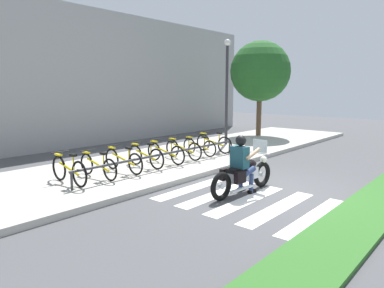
# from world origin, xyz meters

# --- Properties ---
(ground_plane) EXTENTS (48.00, 48.00, 0.00)m
(ground_plane) POSITION_xyz_m (0.00, 0.00, 0.00)
(ground_plane) COLOR #4C4C4F
(grass_median) EXTENTS (24.00, 1.10, 0.08)m
(grass_median) POSITION_xyz_m (0.00, -2.33, 0.04)
(grass_median) COLOR #336B28
(grass_median) RESTS_ON ground
(sidewalk) EXTENTS (24.00, 4.40, 0.15)m
(sidewalk) POSITION_xyz_m (0.00, 4.29, 0.07)
(sidewalk) COLOR #B7B2A8
(sidewalk) RESTS_ON ground
(crosswalk_stripe_0) EXTENTS (2.80, 0.40, 0.01)m
(crosswalk_stripe_0) POSITION_xyz_m (-1.04, -1.60, 0.00)
(crosswalk_stripe_0) COLOR white
(crosswalk_stripe_0) RESTS_ON ground
(crosswalk_stripe_1) EXTENTS (2.80, 0.40, 0.01)m
(crosswalk_stripe_1) POSITION_xyz_m (-1.04, -0.80, 0.00)
(crosswalk_stripe_1) COLOR white
(crosswalk_stripe_1) RESTS_ON ground
(crosswalk_stripe_2) EXTENTS (2.80, 0.40, 0.01)m
(crosswalk_stripe_2) POSITION_xyz_m (-1.04, 0.00, 0.00)
(crosswalk_stripe_2) COLOR white
(crosswalk_stripe_2) RESTS_ON ground
(crosswalk_stripe_3) EXTENTS (2.80, 0.40, 0.01)m
(crosswalk_stripe_3) POSITION_xyz_m (-1.04, 0.80, 0.00)
(crosswalk_stripe_3) COLOR white
(crosswalk_stripe_3) RESTS_ON ground
(crosswalk_stripe_4) EXTENTS (2.80, 0.40, 0.01)m
(crosswalk_stripe_4) POSITION_xyz_m (-1.04, 1.60, 0.00)
(crosswalk_stripe_4) COLOR white
(crosswalk_stripe_4) RESTS_ON ground
(motorcycle) EXTENTS (2.30, 0.68, 1.26)m
(motorcycle) POSITION_xyz_m (-0.62, 0.38, 0.47)
(motorcycle) COLOR black
(motorcycle) RESTS_ON ground
(rider) EXTENTS (0.65, 0.57, 1.45)m
(rider) POSITION_xyz_m (-0.69, 0.39, 0.84)
(rider) COLOR #1E4C59
(rider) RESTS_ON ground
(bicycle_0) EXTENTS (0.48, 1.66, 0.80)m
(bicycle_0) POSITION_xyz_m (-3.28, 3.85, 0.52)
(bicycle_0) COLOR black
(bicycle_0) RESTS_ON sidewalk
(bicycle_1) EXTENTS (0.48, 1.70, 0.73)m
(bicycle_1) POSITION_xyz_m (-2.43, 3.85, 0.49)
(bicycle_1) COLOR black
(bicycle_1) RESTS_ON sidewalk
(bicycle_2) EXTENTS (0.48, 1.72, 0.76)m
(bicycle_2) POSITION_xyz_m (-1.58, 3.85, 0.50)
(bicycle_2) COLOR black
(bicycle_2) RESTS_ON sidewalk
(bicycle_3) EXTENTS (0.48, 1.63, 0.77)m
(bicycle_3) POSITION_xyz_m (-0.73, 3.85, 0.50)
(bicycle_3) COLOR black
(bicycle_3) RESTS_ON sidewalk
(bicycle_4) EXTENTS (0.48, 1.71, 0.75)m
(bicycle_4) POSITION_xyz_m (0.13, 3.85, 0.50)
(bicycle_4) COLOR black
(bicycle_4) RESTS_ON sidewalk
(bicycle_5) EXTENTS (0.48, 1.66, 0.75)m
(bicycle_5) POSITION_xyz_m (0.98, 3.85, 0.50)
(bicycle_5) COLOR black
(bicycle_5) RESTS_ON sidewalk
(bicycle_6) EXTENTS (0.48, 1.54, 0.72)m
(bicycle_6) POSITION_xyz_m (1.83, 3.85, 0.48)
(bicycle_6) COLOR black
(bicycle_6) RESTS_ON sidewalk
(bicycle_7) EXTENTS (0.48, 1.68, 0.78)m
(bicycle_7) POSITION_xyz_m (2.68, 3.85, 0.51)
(bicycle_7) COLOR black
(bicycle_7) RESTS_ON sidewalk
(bike_rack) EXTENTS (6.57, 0.07, 0.49)m
(bike_rack) POSITION_xyz_m (-0.30, 3.29, 0.58)
(bike_rack) COLOR #333338
(bike_rack) RESTS_ON sidewalk
(street_lamp) EXTENTS (0.28, 0.28, 4.59)m
(street_lamp) POSITION_xyz_m (4.66, 4.69, 2.76)
(street_lamp) COLOR #2D2D33
(street_lamp) RESTS_ON ground
(tree_near_rack) EXTENTS (3.02, 3.02, 4.91)m
(tree_near_rack) POSITION_xyz_m (8.08, 5.09, 3.39)
(tree_near_rack) COLOR brown
(tree_near_rack) RESTS_ON ground
(building_backdrop) EXTENTS (24.00, 1.20, 6.01)m
(building_backdrop) POSITION_xyz_m (0.00, 9.99, 3.00)
(building_backdrop) COLOR #9A9A9A
(building_backdrop) RESTS_ON ground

